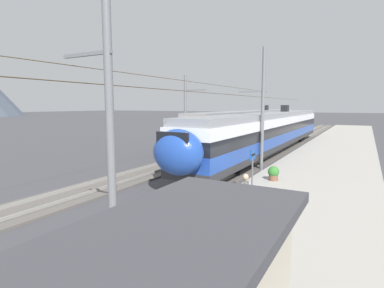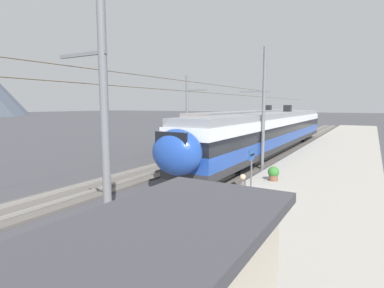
% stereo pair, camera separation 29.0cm
% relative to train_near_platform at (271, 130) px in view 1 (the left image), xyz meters
% --- Properties ---
extents(ground_plane, '(400.00, 400.00, 0.00)m').
position_rel_train_near_platform_xyz_m(ground_plane, '(-14.73, -1.05, -2.23)').
color(ground_plane, '#424247').
extents(platform_slab, '(120.00, 6.78, 0.30)m').
position_rel_train_near_platform_xyz_m(platform_slab, '(-14.73, -5.43, -2.08)').
color(platform_slab, '#A39E93').
rests_on(platform_slab, ground).
extents(track_near, '(120.00, 3.00, 0.28)m').
position_rel_train_near_platform_xyz_m(track_near, '(-14.73, 0.00, -2.16)').
color(track_near, '#5B5651').
rests_on(track_near, ground).
extents(track_far, '(120.00, 3.00, 0.28)m').
position_rel_train_near_platform_xyz_m(track_far, '(-14.73, 4.77, -2.16)').
color(track_far, '#5B5651').
rests_on(track_far, ground).
extents(train_near_platform, '(34.19, 2.89, 4.27)m').
position_rel_train_near_platform_xyz_m(train_near_platform, '(0.00, 0.00, 0.00)').
color(train_near_platform, '#2D2D30').
rests_on(train_near_platform, track_near).
extents(train_far_track, '(34.00, 3.00, 4.27)m').
position_rel_train_near_platform_xyz_m(train_far_track, '(9.07, 4.77, 0.00)').
color(train_far_track, '#2D2D30').
rests_on(train_far_track, track_far).
extents(catenary_mast_west, '(42.08, 1.87, 7.90)m').
position_rel_train_near_platform_xyz_m(catenary_mast_west, '(-22.39, -1.47, 1.88)').
color(catenary_mast_west, slate).
rests_on(catenary_mast_west, ground).
extents(catenary_mast_mid, '(42.08, 1.87, 8.40)m').
position_rel_train_near_platform_xyz_m(catenary_mast_mid, '(-7.94, -1.47, 2.06)').
color(catenary_mast_mid, slate).
rests_on(catenary_mast_mid, ground).
extents(catenary_mast_far_side, '(42.08, 2.22, 7.22)m').
position_rel_train_near_platform_xyz_m(catenary_mast_far_side, '(-4.37, 6.54, 1.59)').
color(catenary_mast_far_side, slate).
rests_on(catenary_mast_far_side, ground).
extents(platform_sign, '(0.70, 0.08, 2.11)m').
position_rel_train_near_platform_xyz_m(platform_sign, '(-14.54, -3.11, -0.38)').
color(platform_sign, '#59595B').
rests_on(platform_sign, platform_slab).
extents(passenger_walking, '(0.53, 0.22, 1.69)m').
position_rel_train_near_platform_xyz_m(passenger_walking, '(-18.00, -4.00, -0.99)').
color(passenger_walking, '#383842').
rests_on(passenger_walking, platform_slab).
extents(handbag_beside_passenger, '(0.32, 0.18, 0.38)m').
position_rel_train_near_platform_xyz_m(handbag_beside_passenger, '(-17.20, -4.10, -1.80)').
color(handbag_beside_passenger, maroon).
rests_on(handbag_beside_passenger, platform_slab).
extents(handbag_near_sign, '(0.32, 0.18, 0.45)m').
position_rel_train_near_platform_xyz_m(handbag_near_sign, '(-15.29, -2.97, -1.77)').
color(handbag_near_sign, '#472D1E').
rests_on(handbag_near_sign, platform_slab).
extents(potted_plant_platform_edge, '(0.69, 0.69, 0.84)m').
position_rel_train_near_platform_xyz_m(potted_plant_platform_edge, '(-18.82, -3.22, -1.47)').
color(potted_plant_platform_edge, brown).
rests_on(potted_plant_platform_edge, platform_slab).
extents(potted_plant_by_shelter, '(0.63, 0.63, 0.81)m').
position_rel_train_near_platform_xyz_m(potted_plant_by_shelter, '(-11.62, -3.38, -1.49)').
color(potted_plant_by_shelter, brown).
rests_on(potted_plant_by_shelter, platform_slab).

